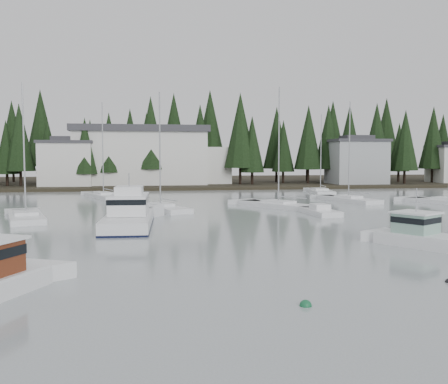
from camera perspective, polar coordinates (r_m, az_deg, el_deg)
The scene contains 17 objects.
ground at distance 14.77m, azimuth 8.65°, elevation -18.03°, with size 260.00×260.00×0.00m, color gray.
far_shore_land at distance 110.26m, azimuth -6.77°, elevation 1.07°, with size 240.00×54.00×1.00m, color black.
conifer_treeline at distance 99.28m, azimuth -6.53°, elevation 0.75°, with size 200.00×22.00×20.00m, color black, non-canonical shape.
house_west at distance 93.07m, azimuth -17.52°, elevation 3.25°, with size 9.54×7.42×8.75m.
house_east_a at distance 99.52m, azimuth 14.88°, elevation 3.48°, with size 10.60×8.48×9.25m.
harbor_inn at distance 95.39m, azimuth -8.24°, elevation 4.08°, with size 29.50×11.50×10.90m.
cabin_cruiser_center at distance 40.89m, azimuth -10.79°, elevation -2.81°, with size 4.14×11.68×4.95m.
lobster_boat_teal at distance 33.22m, azimuth 22.70°, elevation -5.06°, with size 5.99×7.64×4.10m.
sailboat_0 at distance 55.63m, azimuth 6.24°, elevation -1.69°, with size 7.74×10.49×13.76m.
sailboat_1 at distance 52.48m, azimuth -7.28°, elevation -2.03°, with size 6.32×9.47×12.83m.
sailboat_2 at distance 65.23m, azimuth 24.24°, elevation -1.18°, with size 6.96×10.21×13.35m.
sailboat_4 at distance 70.70m, azimuth -13.60°, elevation -0.57°, with size 6.23×10.66×13.58m.
sailboat_5 at distance 47.78m, azimuth -21.70°, elevation -2.87°, with size 5.18×9.72×12.61m.
sailboat_6 at distance 78.95m, azimuth 10.96°, elevation -0.07°, with size 4.06×9.60×12.75m.
sailboat_10 at distance 64.51m, azimuth 14.04°, elevation -1.00°, with size 5.31×9.91×13.00m.
runabout_1 at distance 49.26m, azimuth 10.90°, elevation -2.39°, with size 2.65×5.84×1.42m.
mooring_buoy_green at distance 19.28m, azimuth 9.31°, elevation -12.73°, with size 0.47×0.47×0.47m, color #145933.
Camera 1 is at (-4.19, -13.04, 5.52)m, focal length 40.00 mm.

